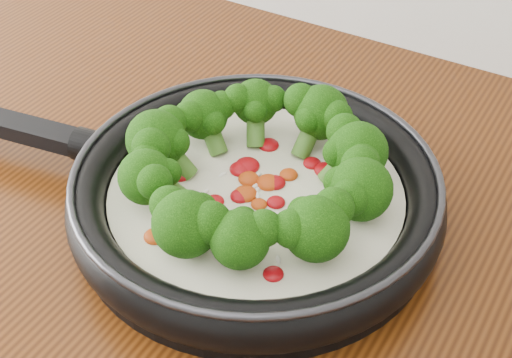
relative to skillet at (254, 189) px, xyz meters
The scene contains 1 object.
skillet is the anchor object (origin of this frame).
Camera 1 is at (0.20, 0.67, 1.38)m, focal length 51.86 mm.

